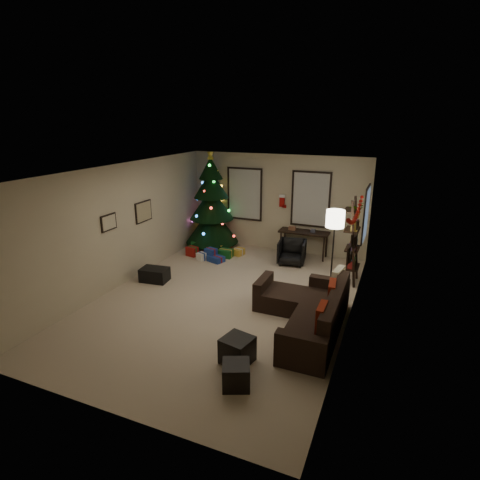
{
  "coord_description": "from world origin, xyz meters",
  "views": [
    {
      "loc": [
        3.11,
        -6.61,
        3.66
      ],
      "look_at": [
        0.1,
        0.6,
        1.15
      ],
      "focal_mm": 28.89,
      "sensor_mm": 36.0,
      "label": 1
    }
  ],
  "objects_px": {
    "christmas_tree": "(212,207)",
    "desk_chair": "(292,252)",
    "desk": "(304,234)",
    "sofa": "(310,313)",
    "bookshelf": "(354,243)"
  },
  "relations": [
    {
      "from": "desk",
      "to": "bookshelf",
      "type": "bearing_deg",
      "value": -41.83
    },
    {
      "from": "christmas_tree",
      "to": "desk_chair",
      "type": "bearing_deg",
      "value": -10.8
    },
    {
      "from": "sofa",
      "to": "bookshelf",
      "type": "relative_size",
      "value": 1.27
    },
    {
      "from": "desk",
      "to": "desk_chair",
      "type": "bearing_deg",
      "value": -102.54
    },
    {
      "from": "bookshelf",
      "to": "desk_chair",
      "type": "bearing_deg",
      "value": 158.25
    },
    {
      "from": "desk",
      "to": "desk_chair",
      "type": "height_order",
      "value": "desk"
    },
    {
      "from": "desk_chair",
      "to": "bookshelf",
      "type": "height_order",
      "value": "bookshelf"
    },
    {
      "from": "sofa",
      "to": "desk",
      "type": "height_order",
      "value": "sofa"
    },
    {
      "from": "sofa",
      "to": "bookshelf",
      "type": "bearing_deg",
      "value": 79.35
    },
    {
      "from": "sofa",
      "to": "bookshelf",
      "type": "height_order",
      "value": "bookshelf"
    },
    {
      "from": "christmas_tree",
      "to": "desk",
      "type": "distance_m",
      "value": 2.74
    },
    {
      "from": "christmas_tree",
      "to": "desk",
      "type": "bearing_deg",
      "value": 3.54
    },
    {
      "from": "christmas_tree",
      "to": "bookshelf",
      "type": "height_order",
      "value": "christmas_tree"
    },
    {
      "from": "christmas_tree",
      "to": "desk",
      "type": "xyz_separation_m",
      "value": [
        2.68,
        0.17,
        -0.54
      ]
    },
    {
      "from": "christmas_tree",
      "to": "bookshelf",
      "type": "bearing_deg",
      "value": -15.13
    }
  ]
}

